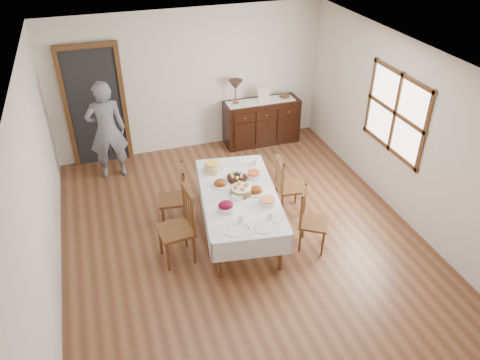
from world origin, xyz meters
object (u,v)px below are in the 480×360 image
object	(u,v)px
chair_left_near	(179,226)
chair_right_far	(287,184)
dining_table	(239,198)
sideboard	(261,122)
chair_right_near	(311,219)
chair_left_far	(176,196)
person	(106,128)
table_lamp	(236,86)

from	to	relation	value
chair_left_near	chair_right_far	xyz separation A→B (m)	(1.78, 0.55, -0.06)
dining_table	chair_left_near	size ratio (longest dim) A/B	2.01
sideboard	chair_left_near	bearing A→B (deg)	-128.10
chair_right_near	sideboard	distance (m)	3.19
chair_left_far	chair_right_near	world-z (taller)	chair_left_far
chair_left_near	chair_right_near	world-z (taller)	chair_left_near
dining_table	chair_left_near	world-z (taller)	chair_left_near
chair_right_far	person	world-z (taller)	person
table_lamp	person	bearing A→B (deg)	-170.50
chair_left_near	dining_table	bearing A→B (deg)	100.41
sideboard	person	world-z (taller)	person
chair_right_near	chair_left_far	bearing A→B (deg)	88.97
dining_table	chair_right_near	size ratio (longest dim) A/B	2.36
chair_right_near	sideboard	world-z (taller)	chair_right_near
sideboard	table_lamp	distance (m)	0.94
dining_table	sideboard	distance (m)	2.88
chair_right_far	dining_table	bearing A→B (deg)	114.78
dining_table	chair_right_far	world-z (taller)	chair_right_far
chair_left_near	person	distance (m)	2.59
dining_table	chair_right_near	bearing A→B (deg)	-26.32
chair_left_near	chair_left_far	world-z (taller)	chair_left_near
chair_left_near	person	world-z (taller)	person
dining_table	chair_right_near	world-z (taller)	chair_right_near
chair_left_near	table_lamp	distance (m)	3.40
chair_right_near	chair_right_far	world-z (taller)	chair_right_far
chair_right_far	person	xyz separation A→B (m)	(-2.46, 1.92, 0.44)
chair_left_far	sideboard	bearing A→B (deg)	142.21
chair_right_far	table_lamp	xyz separation A→B (m)	(-0.07, 2.31, 0.74)
chair_right_far	table_lamp	bearing A→B (deg)	8.24
sideboard	chair_right_near	bearing A→B (deg)	-98.26
sideboard	table_lamp	size ratio (longest dim) A/B	3.14
person	table_lamp	xyz separation A→B (m)	(2.38, 0.40, 0.29)
dining_table	chair_left_near	bearing A→B (deg)	-155.31
chair_left_far	chair_right_near	bearing A→B (deg)	64.26
chair_left_far	person	xyz separation A→B (m)	(-0.78, 1.68, 0.45)
chair_left_far	chair_right_far	xyz separation A→B (m)	(1.67, -0.23, 0.00)
dining_table	chair_right_far	distance (m)	0.92
sideboard	table_lamp	bearing A→B (deg)	175.60
chair_right_far	sideboard	size ratio (longest dim) A/B	0.67
dining_table	chair_left_far	bearing A→B (deg)	155.92
chair_right_near	person	world-z (taller)	person
chair_left_near	sideboard	size ratio (longest dim) A/B	0.75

